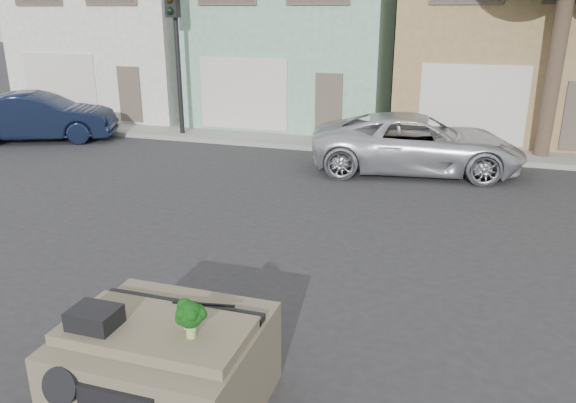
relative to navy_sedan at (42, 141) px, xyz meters
The scene contains 13 objects.
ground_plane 13.22m from the navy_sedan, 35.41° to the right, with size 120.00×120.00×0.00m, color #303033.
sidewalk 11.14m from the navy_sedan, 14.77° to the left, with size 40.00×3.00×0.15m, color gray.
townhouse_white 7.82m from the navy_sedan, 91.88° to the left, with size 7.20×8.20×7.55m, color silver.
townhouse_mint 10.68m from the navy_sedan, 43.24° to the left, with size 7.20×8.20×7.55m, color #8CBA9C.
townhouse_tan 16.71m from the navy_sedan, 24.84° to the left, with size 7.20×8.20×7.55m, color #9B7E51.
navy_sedan is the anchor object (origin of this frame).
silver_pickup 12.39m from the navy_sedan, ahead, with size 2.58×5.59×1.55m, color silver.
traffic_signal 5.31m from the navy_sedan, 23.30° to the left, with size 0.40×0.40×5.10m, color black.
tree_near 16.48m from the navy_sedan, ahead, with size 4.40×4.00×8.50m, color #153711.
car_dashboard 15.17m from the navy_sedan, 44.69° to the right, with size 2.00×1.80×1.12m, color #6E644D.
instrument_hump 15.05m from the navy_sedan, 47.20° to the right, with size 0.48×0.38×0.20m, color black.
wiper_arm 15.14m from the navy_sedan, 42.92° to the right, with size 0.70×0.03×0.02m, color black.
broccoli 15.69m from the navy_sedan, 44.15° to the right, with size 0.31×0.31×0.38m, color #0C360C.
Camera 1 is at (2.82, -7.52, 4.18)m, focal length 35.00 mm.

